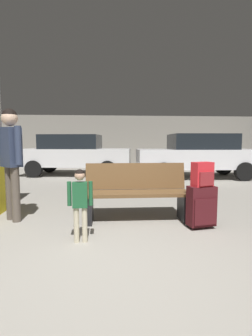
{
  "coord_description": "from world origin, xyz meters",
  "views": [
    {
      "loc": [
        -0.05,
        -2.35,
        1.21
      ],
      "look_at": [
        0.22,
        1.3,
        0.85
      ],
      "focal_mm": 27.34,
      "sensor_mm": 36.0,
      "label": 1
    }
  ],
  "objects_px": {
    "parked_car_far": "(75,154)",
    "adult": "(11,152)",
    "child": "(80,198)",
    "suitcase": "(202,206)",
    "parked_car_near": "(198,155)",
    "bench": "(137,192)",
    "backpack_bright": "(203,175)"
  },
  "relations": [
    {
      "from": "parked_car_far",
      "to": "parked_car_near",
      "type": "relative_size",
      "value": 1.03
    },
    {
      "from": "suitcase",
      "to": "child",
      "type": "height_order",
      "value": "child"
    },
    {
      "from": "suitcase",
      "to": "child",
      "type": "bearing_deg",
      "value": -167.07
    },
    {
      "from": "backpack_bright",
      "to": "adult",
      "type": "xyz_separation_m",
      "value": [
        -2.79,
        0.59,
        0.3
      ]
    },
    {
      "from": "child",
      "to": "parked_car_far",
      "type": "bearing_deg",
      "value": 97.51
    },
    {
      "from": "suitcase",
      "to": "parked_car_far",
      "type": "xyz_separation_m",
      "value": [
        -2.54,
        6.32,
        0.48
      ]
    },
    {
      "from": "adult",
      "to": "parked_car_far",
      "type": "height_order",
      "value": "adult"
    },
    {
      "from": "suitcase",
      "to": "adult",
      "type": "distance_m",
      "value": 2.95
    },
    {
      "from": "suitcase",
      "to": "bench",
      "type": "bearing_deg",
      "value": 151.85
    },
    {
      "from": "parked_car_near",
      "to": "adult",
      "type": "bearing_deg",
      "value": -134.94
    },
    {
      "from": "parked_car_near",
      "to": "parked_car_far",
      "type": "bearing_deg",
      "value": 165.61
    },
    {
      "from": "adult",
      "to": "bench",
      "type": "bearing_deg",
      "value": -3.62
    },
    {
      "from": "backpack_bright",
      "to": "parked_car_near",
      "type": "height_order",
      "value": "parked_car_near"
    },
    {
      "from": "parked_car_far",
      "to": "adult",
      "type": "bearing_deg",
      "value": -92.51
    },
    {
      "from": "child",
      "to": "parked_car_near",
      "type": "xyz_separation_m",
      "value": [
        3.47,
        5.59,
        0.25
      ]
    },
    {
      "from": "child",
      "to": "parked_car_far",
      "type": "distance_m",
      "value": 6.77
    },
    {
      "from": "bench",
      "to": "backpack_bright",
      "type": "height_order",
      "value": "backpack_bright"
    },
    {
      "from": "child",
      "to": "parked_car_far",
      "type": "xyz_separation_m",
      "value": [
        -0.88,
        6.7,
        0.25
      ]
    },
    {
      "from": "adult",
      "to": "parked_car_far",
      "type": "bearing_deg",
      "value": 87.49
    },
    {
      "from": "backpack_bright",
      "to": "child",
      "type": "xyz_separation_m",
      "value": [
        -1.66,
        -0.38,
        -0.22
      ]
    },
    {
      "from": "suitcase",
      "to": "parked_car_near",
      "type": "bearing_deg",
      "value": 70.76
    },
    {
      "from": "parked_car_far",
      "to": "suitcase",
      "type": "bearing_deg",
      "value": -68.11
    },
    {
      "from": "suitcase",
      "to": "adult",
      "type": "bearing_deg",
      "value": 168.12
    },
    {
      "from": "bench",
      "to": "adult",
      "type": "bearing_deg",
      "value": 176.38
    },
    {
      "from": "suitcase",
      "to": "parked_car_far",
      "type": "bearing_deg",
      "value": 111.89
    },
    {
      "from": "parked_car_near",
      "to": "bench",
      "type": "bearing_deg",
      "value": -119.55
    },
    {
      "from": "bench",
      "to": "adult",
      "type": "xyz_separation_m",
      "value": [
        -1.92,
        0.12,
        0.62
      ]
    },
    {
      "from": "backpack_bright",
      "to": "adult",
      "type": "distance_m",
      "value": 2.87
    },
    {
      "from": "backpack_bright",
      "to": "parked_car_far",
      "type": "bearing_deg",
      "value": 111.9
    },
    {
      "from": "child",
      "to": "adult",
      "type": "distance_m",
      "value": 1.58
    },
    {
      "from": "bench",
      "to": "suitcase",
      "type": "bearing_deg",
      "value": -28.15
    },
    {
      "from": "backpack_bright",
      "to": "adult",
      "type": "height_order",
      "value": "adult"
    }
  ]
}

